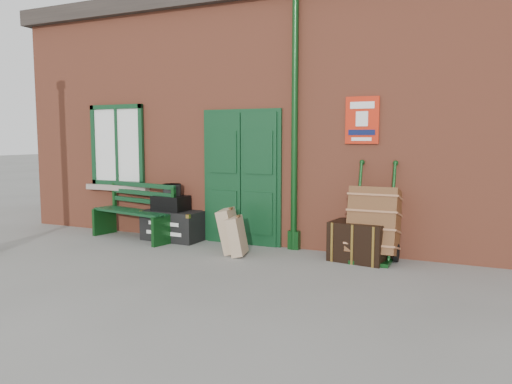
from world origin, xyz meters
The scene contains 10 objects.
ground centered at (0.00, 0.00, 0.00)m, with size 80.00×80.00×0.00m, color gray.
station_building centered at (0.00, 3.49, 2.16)m, with size 10.30×4.30×4.36m.
bench centered at (-2.21, 1.08, 0.51)m, with size 1.72×0.84×1.02m.
houdini_trunk centered at (-1.53, 1.25, 0.26)m, with size 1.04×0.57×0.52m, color black.
strongbox centered at (-1.58, 1.25, 0.65)m, with size 0.57×0.42×0.26m, color black.
hatbox centered at (-1.55, 1.25, 0.88)m, with size 0.31×0.31×0.21m, color black.
suitcase_back centered at (-0.18, 0.79, 0.35)m, with size 0.19×0.48×0.67m, color tan.
suitcase_front centered at (0.00, 0.69, 0.30)m, with size 0.17×0.43×0.58m, color tan.
porter_trolley centered at (1.96, 1.22, 0.55)m, with size 0.70×0.75×1.43m.
dark_trunk centered at (1.77, 1.11, 0.29)m, with size 0.80×0.52×0.57m, color black.
Camera 1 is at (3.38, -5.99, 1.80)m, focal length 35.00 mm.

